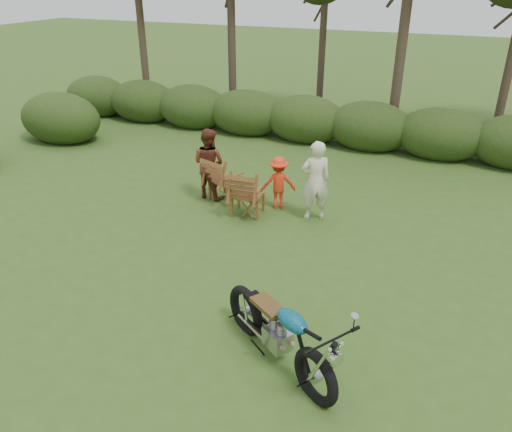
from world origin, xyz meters
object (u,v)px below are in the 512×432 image
at_px(lawn_chair_right, 248,214).
at_px(adult_b, 210,196).
at_px(cup, 250,193).
at_px(side_table, 250,206).
at_px(adult_a, 313,218).
at_px(lawn_chair_left, 226,199).
at_px(child, 278,207).
at_px(motorcycle, 277,359).

xyz_separation_m(lawn_chair_right, adult_b, (-1.20, 0.51, 0.00)).
xyz_separation_m(lawn_chair_right, cup, (0.10, -0.09, 0.55)).
relative_size(cup, adult_b, 0.07).
bearing_deg(side_table, adult_a, 21.19).
xyz_separation_m(lawn_chair_left, child, (1.27, 0.07, 0.00)).
distance_m(cup, adult_b, 1.53).
distance_m(motorcycle, adult_b, 5.68).
xyz_separation_m(side_table, cup, (-0.01, 0.04, 0.30)).
height_order(adult_b, child, adult_b).
bearing_deg(adult_a, adult_b, -34.15).
relative_size(motorcycle, side_table, 4.45).
height_order(lawn_chair_right, lawn_chair_left, same).
height_order(lawn_chair_left, cup, cup).
xyz_separation_m(adult_b, child, (1.69, 0.07, 0.00)).
height_order(side_table, adult_a, adult_a).
height_order(lawn_chair_right, cup, cup).
bearing_deg(adult_b, lawn_chair_right, 165.55).
height_order(lawn_chair_left, side_table, lawn_chair_left).
relative_size(cup, child, 0.10).
xyz_separation_m(lawn_chair_right, child, (0.49, 0.59, 0.00)).
height_order(motorcycle, lawn_chair_left, motorcycle).
xyz_separation_m(motorcycle, adult_a, (-0.83, 4.39, 0.00)).
distance_m(lawn_chair_right, lawn_chair_left, 0.94).
bearing_deg(motorcycle, lawn_chair_left, 156.84).
bearing_deg(lawn_chair_right, motorcycle, 113.03).
relative_size(motorcycle, lawn_chair_left, 2.13).
bearing_deg(cup, lawn_chair_left, 145.44).
distance_m(side_table, cup, 0.30).
relative_size(side_table, adult_a, 0.29).
distance_m(adult_b, child, 1.69).
bearing_deg(adult_b, cup, 163.76).
bearing_deg(adult_a, child, -44.53).
bearing_deg(child, cup, 34.95).
bearing_deg(adult_b, child, -168.85).
bearing_deg(cup, lawn_chair_right, 136.86).
height_order(lawn_chair_left, child, child).
distance_m(cup, adult_a, 1.48).
xyz_separation_m(motorcycle, cup, (-2.12, 3.93, 0.55)).
relative_size(motorcycle, cup, 19.41).
distance_m(side_table, child, 0.86).
distance_m(lawn_chair_left, side_table, 1.13).
relative_size(lawn_chair_right, child, 0.88).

